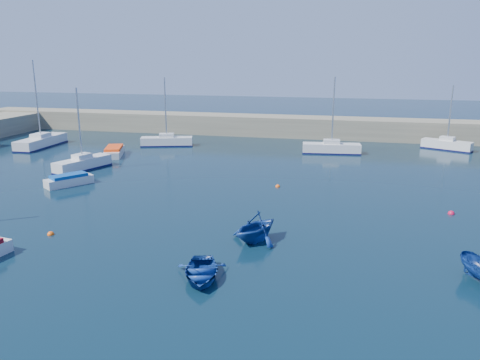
% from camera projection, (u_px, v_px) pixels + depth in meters
% --- Properties ---
extents(ground, '(220.00, 220.00, 0.00)m').
position_uv_depth(ground, '(197.00, 314.00, 19.31)').
color(ground, '#0A212F').
rests_on(ground, ground).
extents(back_wall, '(96.00, 4.50, 2.60)m').
position_uv_depth(back_wall, '(307.00, 127.00, 62.25)').
color(back_wall, gray).
rests_on(back_wall, ground).
extents(sailboat_3, '(3.36, 5.92, 7.63)m').
position_uv_depth(sailboat_3, '(83.00, 163.00, 44.04)').
color(sailboat_3, silver).
rests_on(sailboat_3, ground).
extents(sailboat_4, '(2.43, 7.76, 10.00)m').
position_uv_depth(sailboat_4, '(41.00, 141.00, 55.34)').
color(sailboat_4, silver).
rests_on(sailboat_4, ground).
extents(sailboat_5, '(6.29, 3.45, 8.02)m').
position_uv_depth(sailboat_5, '(167.00, 141.00, 55.93)').
color(sailboat_5, silver).
rests_on(sailboat_5, ground).
extents(sailboat_6, '(6.43, 2.47, 8.29)m').
position_uv_depth(sailboat_6, '(331.00, 148.00, 51.56)').
color(sailboat_6, silver).
rests_on(sailboat_6, ground).
extents(sailboat_7, '(5.51, 3.74, 7.27)m').
position_uv_depth(sailboat_7, '(447.00, 144.00, 53.59)').
color(sailboat_7, silver).
rests_on(sailboat_7, ground).
extents(motorboat_1, '(3.22, 3.87, 0.93)m').
position_uv_depth(motorboat_1, '(69.00, 180.00, 38.67)').
color(motorboat_1, silver).
rests_on(motorboat_1, ground).
extents(motorboat_2, '(3.20, 5.03, 0.98)m').
position_uv_depth(motorboat_2, '(114.00, 151.00, 50.40)').
color(motorboat_2, silver).
rests_on(motorboat_2, ground).
extents(dinghy_center, '(3.24, 3.92, 0.71)m').
position_uv_depth(dinghy_center, '(201.00, 272.00, 22.26)').
color(dinghy_center, navy).
rests_on(dinghy_center, ground).
extents(dinghy_left, '(4.13, 4.31, 1.76)m').
position_uv_depth(dinghy_left, '(256.00, 227.00, 26.73)').
color(dinghy_left, navy).
rests_on(dinghy_left, ground).
extents(buoy_0, '(0.41, 0.41, 0.41)m').
position_uv_depth(buoy_0, '(51.00, 235.00, 27.93)').
color(buoy_0, '#FF5A0D').
rests_on(buoy_0, ground).
extents(buoy_1, '(0.45, 0.45, 0.45)m').
position_uv_depth(buoy_1, '(451.00, 214.00, 31.64)').
color(buoy_1, red).
rests_on(buoy_1, ground).
extents(buoy_3, '(0.38, 0.38, 0.38)m').
position_uv_depth(buoy_3, '(278.00, 187.00, 38.26)').
color(buoy_3, '#FF5A0D').
rests_on(buoy_3, ground).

